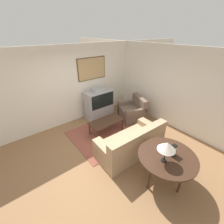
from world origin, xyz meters
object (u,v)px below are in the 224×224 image
at_px(console_table, 167,158).
at_px(mantel_clock, 173,150).
at_px(tv, 99,104).
at_px(coffee_table, 106,122).
at_px(couch, 131,144).
at_px(armchair, 132,111).
at_px(table_lamp, 167,147).

distance_m(console_table, mantel_clock, 0.21).
xyz_separation_m(tv, console_table, (-0.49, -3.30, 0.13)).
distance_m(tv, coffee_table, 1.10).
distance_m(tv, couch, 2.28).
bearing_deg(mantel_clock, couch, 93.11).
bearing_deg(coffee_table, tv, 68.10).
height_order(couch, coffee_table, couch).
bearing_deg(console_table, coffee_table, 88.01).
bearing_deg(coffee_table, mantel_clock, -89.38).
height_order(coffee_table, console_table, console_table).
xyz_separation_m(tv, armchair, (0.94, -0.89, -0.26)).
bearing_deg(table_lamp, mantel_clock, -0.23).
height_order(couch, armchair, couch).
xyz_separation_m(tv, coffee_table, (-0.41, -1.01, -0.15)).
relative_size(tv, couch, 0.62).
xyz_separation_m(coffee_table, table_lamp, (-0.27, -2.33, 0.72)).
xyz_separation_m(tv, mantel_clock, (-0.38, -3.34, 0.31)).
bearing_deg(armchair, couch, -24.72).
bearing_deg(tv, coffee_table, -111.90).
xyz_separation_m(armchair, coffee_table, (-1.35, -0.12, 0.11)).
relative_size(console_table, table_lamp, 2.64).
bearing_deg(console_table, mantel_clock, -18.08).
bearing_deg(tv, console_table, -98.36).
height_order(tv, console_table, tv).
xyz_separation_m(couch, console_table, (-0.04, -1.08, 0.37)).
bearing_deg(table_lamp, armchair, 56.58).
relative_size(tv, mantel_clock, 5.17).
distance_m(coffee_table, mantel_clock, 2.37).
bearing_deg(table_lamp, couch, 78.34).
relative_size(tv, coffee_table, 1.05).
bearing_deg(couch, table_lamp, 79.97).
height_order(tv, coffee_table, tv).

